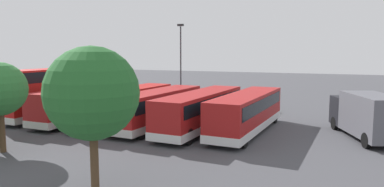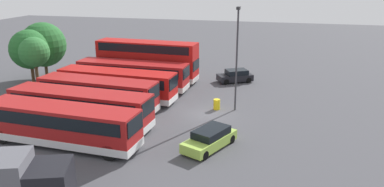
{
  "view_description": "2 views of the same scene",
  "coord_description": "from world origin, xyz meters",
  "px_view_note": "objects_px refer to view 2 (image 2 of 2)",
  "views": [
    {
      "loc": [
        -14.95,
        34.76,
        6.09
      ],
      "look_at": [
        -1.07,
        0.87,
        1.77
      ],
      "focal_mm": 33.18,
      "sensor_mm": 36.0,
      "label": 1
    },
    {
      "loc": [
        -30.77,
        -6.41,
        11.77
      ],
      "look_at": [
        1.33,
        1.67,
        1.35
      ],
      "focal_mm": 35.44,
      "sensor_mm": 36.0,
      "label": 2
    }
  ],
  "objects_px": {
    "car_hatchback_silver": "(210,139)",
    "bus_single_deck_second": "(80,107)",
    "bus_single_deck_third": "(98,94)",
    "car_small_green": "(235,76)",
    "bus_single_deck_fourth": "(117,84)",
    "waste_bin_yellow": "(217,104)",
    "bus_single_deck_fifth": "(133,74)",
    "bus_single_deck_near_end": "(61,124)",
    "bus_double_decker_sixth": "(147,60)",
    "lamp_post_tall": "(237,53)"
  },
  "relations": [
    {
      "from": "bus_double_decker_sixth",
      "to": "bus_single_deck_third",
      "type": "bearing_deg",
      "value": 176.76
    },
    {
      "from": "bus_single_deck_third",
      "to": "car_hatchback_silver",
      "type": "height_order",
      "value": "bus_single_deck_third"
    },
    {
      "from": "bus_single_deck_near_end",
      "to": "bus_double_decker_sixth",
      "type": "bearing_deg",
      "value": 0.76
    },
    {
      "from": "car_small_green",
      "to": "bus_single_deck_near_end",
      "type": "bearing_deg",
      "value": 153.91
    },
    {
      "from": "bus_single_deck_third",
      "to": "car_small_green",
      "type": "relative_size",
      "value": 2.58
    },
    {
      "from": "bus_single_deck_fourth",
      "to": "bus_single_deck_fifth",
      "type": "distance_m",
      "value": 3.89
    },
    {
      "from": "bus_single_deck_third",
      "to": "lamp_post_tall",
      "type": "bearing_deg",
      "value": -74.61
    },
    {
      "from": "car_hatchback_silver",
      "to": "bus_double_decker_sixth",
      "type": "bearing_deg",
      "value": 33.77
    },
    {
      "from": "bus_single_deck_near_end",
      "to": "lamp_post_tall",
      "type": "bearing_deg",
      "value": -46.57
    },
    {
      "from": "bus_single_deck_fifth",
      "to": "car_hatchback_silver",
      "type": "distance_m",
      "value": 16.39
    },
    {
      "from": "bus_single_deck_second",
      "to": "car_hatchback_silver",
      "type": "xyz_separation_m",
      "value": [
        -1.42,
        -10.88,
        -0.92
      ]
    },
    {
      "from": "bus_single_deck_near_end",
      "to": "bus_single_deck_fifth",
      "type": "distance_m",
      "value": 14.34
    },
    {
      "from": "car_small_green",
      "to": "lamp_post_tall",
      "type": "bearing_deg",
      "value": -172.22
    },
    {
      "from": "bus_single_deck_second",
      "to": "waste_bin_yellow",
      "type": "bearing_deg",
      "value": -56.1
    },
    {
      "from": "bus_single_deck_near_end",
      "to": "bus_single_deck_second",
      "type": "height_order",
      "value": "same"
    },
    {
      "from": "bus_single_deck_near_end",
      "to": "bus_double_decker_sixth",
      "type": "height_order",
      "value": "bus_double_decker_sixth"
    },
    {
      "from": "car_hatchback_silver",
      "to": "bus_single_deck_near_end",
      "type": "bearing_deg",
      "value": 101.57
    },
    {
      "from": "bus_single_deck_fourth",
      "to": "lamp_post_tall",
      "type": "height_order",
      "value": "lamp_post_tall"
    },
    {
      "from": "bus_single_deck_near_end",
      "to": "lamp_post_tall",
      "type": "relative_size",
      "value": 1.28
    },
    {
      "from": "bus_single_deck_fifth",
      "to": "lamp_post_tall",
      "type": "distance_m",
      "value": 12.72
    },
    {
      "from": "bus_single_deck_fourth",
      "to": "lamp_post_tall",
      "type": "bearing_deg",
      "value": -90.14
    },
    {
      "from": "bus_single_deck_third",
      "to": "bus_double_decker_sixth",
      "type": "bearing_deg",
      "value": -3.24
    },
    {
      "from": "bus_single_deck_fifth",
      "to": "lamp_post_tall",
      "type": "bearing_deg",
      "value": -108.76
    },
    {
      "from": "bus_single_deck_second",
      "to": "bus_single_deck_fifth",
      "type": "relative_size",
      "value": 1.0
    },
    {
      "from": "bus_single_deck_third",
      "to": "waste_bin_yellow",
      "type": "relative_size",
      "value": 11.63
    },
    {
      "from": "bus_single_deck_near_end",
      "to": "bus_single_deck_fourth",
      "type": "distance_m",
      "value": 10.46
    },
    {
      "from": "bus_single_deck_fourth",
      "to": "car_hatchback_silver",
      "type": "xyz_separation_m",
      "value": [
        -8.32,
        -10.89,
        -0.92
      ]
    },
    {
      "from": "bus_double_decker_sixth",
      "to": "waste_bin_yellow",
      "type": "height_order",
      "value": "bus_double_decker_sixth"
    },
    {
      "from": "car_small_green",
      "to": "bus_single_deck_fifth",
      "type": "bearing_deg",
      "value": 118.25
    },
    {
      "from": "car_small_green",
      "to": "waste_bin_yellow",
      "type": "bearing_deg",
      "value": 177.91
    },
    {
      "from": "waste_bin_yellow",
      "to": "car_hatchback_silver",
      "type": "bearing_deg",
      "value": -172.87
    },
    {
      "from": "bus_single_deck_second",
      "to": "bus_single_deck_fifth",
      "type": "distance_m",
      "value": 10.79
    },
    {
      "from": "bus_single_deck_fourth",
      "to": "lamp_post_tall",
      "type": "distance_m",
      "value": 12.09
    },
    {
      "from": "bus_single_deck_fifth",
      "to": "bus_double_decker_sixth",
      "type": "xyz_separation_m",
      "value": [
        3.65,
        -0.29,
        0.83
      ]
    },
    {
      "from": "bus_single_deck_fifth",
      "to": "car_small_green",
      "type": "xyz_separation_m",
      "value": [
        5.51,
        -10.24,
        -0.92
      ]
    },
    {
      "from": "car_hatchback_silver",
      "to": "bus_single_deck_second",
      "type": "bearing_deg",
      "value": 82.58
    },
    {
      "from": "bus_single_deck_fifth",
      "to": "bus_double_decker_sixth",
      "type": "height_order",
      "value": "bus_double_decker_sixth"
    },
    {
      "from": "bus_double_decker_sixth",
      "to": "car_hatchback_silver",
      "type": "relative_size",
      "value": 2.44
    },
    {
      "from": "bus_single_deck_second",
      "to": "bus_single_deck_fifth",
      "type": "bearing_deg",
      "value": 0.08
    },
    {
      "from": "bus_single_deck_third",
      "to": "bus_single_deck_fourth",
      "type": "bearing_deg",
      "value": -5.72
    },
    {
      "from": "car_hatchback_silver",
      "to": "lamp_post_tall",
      "type": "relative_size",
      "value": 0.53
    },
    {
      "from": "car_small_green",
      "to": "lamp_post_tall",
      "type": "relative_size",
      "value": 0.47
    },
    {
      "from": "bus_single_deck_third",
      "to": "lamp_post_tall",
      "type": "xyz_separation_m",
      "value": [
        3.26,
        -11.85,
        3.68
      ]
    },
    {
      "from": "bus_single_deck_third",
      "to": "bus_single_deck_fourth",
      "type": "relative_size",
      "value": 0.94
    },
    {
      "from": "bus_single_deck_second",
      "to": "car_hatchback_silver",
      "type": "height_order",
      "value": "bus_single_deck_second"
    },
    {
      "from": "lamp_post_tall",
      "to": "waste_bin_yellow",
      "type": "distance_m",
      "value": 5.1
    },
    {
      "from": "bus_double_decker_sixth",
      "to": "waste_bin_yellow",
      "type": "xyz_separation_m",
      "value": [
        -7.8,
        -9.6,
        -1.97
      ]
    },
    {
      "from": "bus_single_deck_third",
      "to": "bus_single_deck_fourth",
      "type": "height_order",
      "value": "same"
    },
    {
      "from": "car_hatchback_silver",
      "to": "waste_bin_yellow",
      "type": "height_order",
      "value": "car_hatchback_silver"
    },
    {
      "from": "bus_double_decker_sixth",
      "to": "waste_bin_yellow",
      "type": "bearing_deg",
      "value": -129.1
    }
  ]
}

